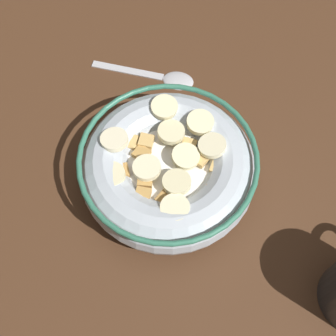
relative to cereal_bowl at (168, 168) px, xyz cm
name	(u,v)px	position (x,y,z in cm)	size (l,w,h in cm)	color
ground_plane	(168,184)	(-0.02, -0.01, -4.08)	(94.93, 94.93, 2.00)	#472B19
cereal_bowl	(168,168)	(0.00, 0.00, 0.00)	(19.30, 19.30, 6.20)	#B2BCC6
spoon	(165,77)	(13.70, 5.36, -2.74)	(3.36, 13.80, 0.80)	#B7B7BC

